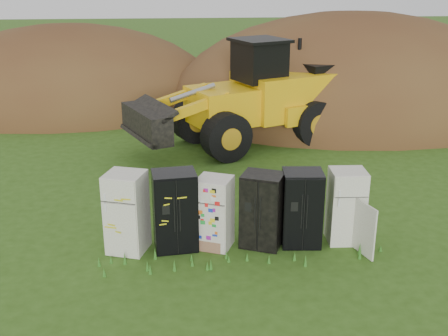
# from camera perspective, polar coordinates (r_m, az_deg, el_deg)

# --- Properties ---
(ground) EXTENTS (120.00, 120.00, 0.00)m
(ground) POSITION_cam_1_polar(r_m,az_deg,el_deg) (13.07, 1.64, -7.79)
(ground) COLOR #2E4F15
(ground) RESTS_ON ground
(fridge_leftmost) EXTENTS (1.02, 0.99, 1.84)m
(fridge_leftmost) POSITION_cam_1_polar(r_m,az_deg,el_deg) (12.64, -9.86, -4.46)
(fridge_leftmost) COLOR white
(fridge_leftmost) RESTS_ON ground
(fridge_black_side) EXTENTS (1.03, 0.86, 1.82)m
(fridge_black_side) POSITION_cam_1_polar(r_m,az_deg,el_deg) (12.61, -5.00, -4.33)
(fridge_black_side) COLOR black
(fridge_black_side) RESTS_ON ground
(fridge_sticker) EXTENTS (0.95, 0.92, 1.66)m
(fridge_sticker) POSITION_cam_1_polar(r_m,az_deg,el_deg) (12.66, -0.96, -4.56)
(fridge_sticker) COLOR silver
(fridge_sticker) RESTS_ON ground
(fridge_dark_mid) EXTENTS (1.10, 1.01, 1.73)m
(fridge_dark_mid) POSITION_cam_1_polar(r_m,az_deg,el_deg) (12.72, 3.89, -4.30)
(fridge_dark_mid) COLOR black
(fridge_dark_mid) RESTS_ON ground
(fridge_black_right) EXTENTS (0.94, 0.80, 1.77)m
(fridge_black_right) POSITION_cam_1_polar(r_m,az_deg,el_deg) (12.87, 7.89, -4.07)
(fridge_black_right) COLOR black
(fridge_black_right) RESTS_ON ground
(fridge_open_door) EXTENTS (0.82, 0.76, 1.74)m
(fridge_open_door) POSITION_cam_1_polar(r_m,az_deg,el_deg) (13.19, 12.30, -3.81)
(fridge_open_door) COLOR white
(fridge_open_door) RESTS_ON ground
(wheel_loader) EXTENTS (8.28, 5.96, 3.72)m
(wheel_loader) POSITION_cam_1_polar(r_m,az_deg,el_deg) (19.56, 1.22, 7.44)
(wheel_loader) COLOR gold
(wheel_loader) RESTS_ON ground
(dirt_mound_right) EXTENTS (16.35, 11.99, 8.57)m
(dirt_mound_right) POSITION_cam_1_polar(r_m,az_deg,el_deg) (25.86, 12.54, 5.82)
(dirt_mound_right) COLOR #4F2D19
(dirt_mound_right) RESTS_ON ground
(dirt_mound_left) EXTENTS (14.10, 10.57, 7.26)m
(dirt_mound_left) POSITION_cam_1_polar(r_m,az_deg,el_deg) (27.54, -15.15, 6.45)
(dirt_mound_left) COLOR #4F2D19
(dirt_mound_left) RESTS_ON ground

